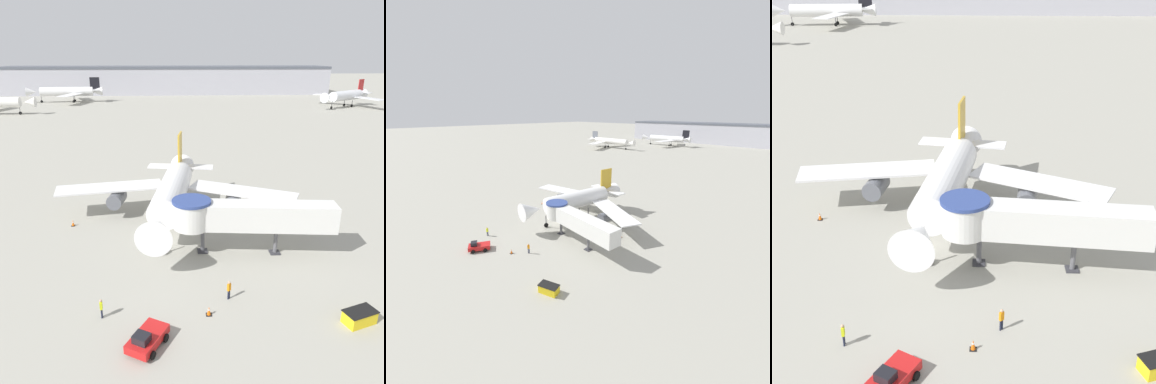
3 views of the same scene
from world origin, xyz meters
TOP-DOWN VIEW (x-y plane):
  - ground_plane at (0.00, 0.00)m, footprint 800.00×800.00m
  - main_airplane at (0.96, 5.11)m, footprint 31.33×24.37m
  - jet_bridge at (8.07, -3.17)m, footprint 17.10×4.72m
  - pushback_tug_red at (-1.09, -16.67)m, footprint 3.26×3.91m
  - traffic_cone_apron_front at (3.76, -13.37)m, footprint 0.48×0.48m
  - traffic_cone_starboard_wing at (13.16, 4.04)m, footprint 0.35×0.35m
  - traffic_cone_port_wing at (-11.61, 4.53)m, footprint 0.47×0.47m
  - ground_crew_marshaller at (-4.97, -13.24)m, footprint 0.23×0.34m
  - ground_crew_wing_walker at (5.70, -11.29)m, footprint 0.38×0.37m
  - background_jet_black_tail at (-45.20, 136.07)m, footprint 33.10×32.54m

SIDE VIEW (x-z plane):
  - ground_plane at x=0.00m, z-range 0.00..0.00m
  - traffic_cone_starboard_wing at x=13.16m, z-range -0.02..0.57m
  - traffic_cone_port_wing at x=-11.61m, z-range -0.02..0.76m
  - traffic_cone_apron_front at x=3.76m, z-range -0.02..0.78m
  - pushback_tug_red at x=-1.09m, z-range -0.10..1.48m
  - ground_crew_marshaller at x=-4.97m, z-range 0.13..1.87m
  - ground_crew_wing_walker at x=5.70m, z-range 0.14..1.90m
  - main_airplane at x=0.96m, z-range -0.77..9.14m
  - jet_bridge at x=8.07m, z-range 1.33..7.36m
  - background_jet_black_tail at x=-45.20m, z-range -0.66..10.09m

